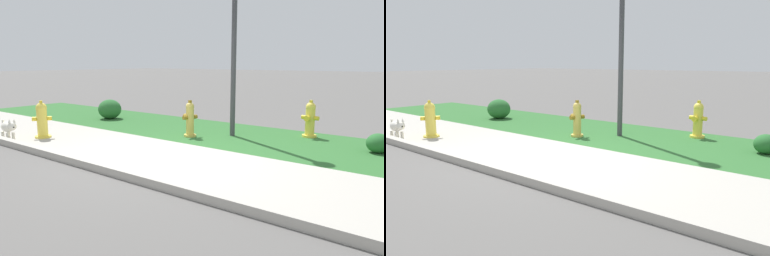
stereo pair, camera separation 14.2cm
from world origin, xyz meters
TOP-DOWN VIEW (x-y plane):
  - ground_plane at (0.00, 0.00)m, footprint 120.00×120.00m
  - sidewalk_pavement at (0.00, 0.00)m, footprint 18.00×2.14m
  - grass_verge at (0.00, 2.45)m, footprint 18.00×2.75m
  - street_curb at (0.00, -1.15)m, footprint 18.00×0.16m
  - fire_hydrant_across_street at (-3.16, -0.34)m, footprint 0.37×0.38m
  - fire_hydrant_by_grass_verge at (-0.79, 1.72)m, footprint 0.33×0.36m
  - fire_hydrant_far_end at (1.26, 3.27)m, footprint 0.38×0.35m
  - small_white_dog at (-3.58, -0.86)m, footprint 0.57×0.25m
  - shrub_bush_mid_verge at (2.76, 2.64)m, footprint 0.41×0.41m
  - shrub_bush_near_lamp at (-4.17, 2.30)m, footprint 0.65×0.65m

SIDE VIEW (x-z plane):
  - ground_plane at x=0.00m, z-range 0.00..0.00m
  - grass_verge at x=0.00m, z-range 0.00..0.01m
  - sidewalk_pavement at x=0.00m, z-range 0.00..0.01m
  - street_curb at x=0.00m, z-range 0.00..0.12m
  - shrub_bush_mid_verge at x=2.76m, z-range 0.00..0.35m
  - small_white_dog at x=-3.58m, z-range 0.03..0.48m
  - shrub_bush_near_lamp at x=-4.17m, z-range 0.00..0.55m
  - fire_hydrant_by_grass_verge at x=-0.79m, z-range -0.01..0.78m
  - fire_hydrant_across_street at x=-3.16m, z-range -0.01..0.79m
  - fire_hydrant_far_end at x=1.26m, z-range -0.01..0.79m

